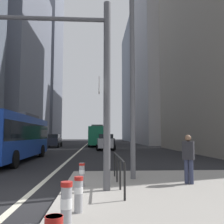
{
  "coord_description": "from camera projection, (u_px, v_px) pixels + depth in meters",
  "views": [
    {
      "loc": [
        2.09,
        -7.73,
        1.83
      ],
      "look_at": [
        3.76,
        20.52,
        4.47
      ],
      "focal_mm": 39.53,
      "sensor_mm": 36.0,
      "label": 1
    }
  ],
  "objects": [
    {
      "name": "city_bus_red_distant",
      "position": [
        103.0,
        135.0,
        57.81
      ],
      "size": [
        2.79,
        11.04,
        3.4
      ],
      "color": "red",
      "rests_on": "ground"
    },
    {
      "name": "median_island",
      "position": [
        222.0,
        199.0,
        6.72
      ],
      "size": [
        9.0,
        10.0,
        0.15
      ],
      "primitive_type": "cube",
      "color": "gray",
      "rests_on": "ground"
    },
    {
      "name": "bollard_right",
      "position": [
        79.0,
        192.0,
        5.39
      ],
      "size": [
        0.2,
        0.2,
        0.77
      ],
      "color": "#99999E",
      "rests_on": "median_island"
    },
    {
      "name": "bollard_left",
      "position": [
        66.0,
        207.0,
        4.02
      ],
      "size": [
        0.2,
        0.2,
        0.91
      ],
      "color": "#99999E",
      "rests_on": "median_island"
    },
    {
      "name": "ground_plane",
      "position": [
        78.0,
        152.0,
        27.26
      ],
      "size": [
        160.0,
        160.0,
        0.0
      ],
      "primitive_type": "plane",
      "color": "black"
    },
    {
      "name": "car_receding_near",
      "position": [
        105.0,
        142.0,
        30.15
      ],
      "size": [
        2.14,
        4.43,
        1.94
      ],
      "color": "silver",
      "rests_on": "ground"
    },
    {
      "name": "city_bus_blue_oncoming",
      "position": [
        14.0,
        135.0,
        17.14
      ],
      "size": [
        2.77,
        11.01,
        3.4
      ],
      "color": "#14389E",
      "rests_on": "ground"
    },
    {
      "name": "lane_centre_line",
      "position": [
        83.0,
        147.0,
        37.2
      ],
      "size": [
        0.2,
        80.0,
        0.01
      ],
      "primitive_type": "cube",
      "color": "beige",
      "rests_on": "ground"
    },
    {
      "name": "traffic_signal_gantry",
      "position": [
        38.0,
        62.0,
        7.74
      ],
      "size": [
        6.52,
        0.65,
        6.0
      ],
      "color": "#515156",
      "rests_on": "median_island"
    },
    {
      "name": "city_bus_red_receding",
      "position": [
        98.0,
        135.0,
        40.78
      ],
      "size": [
        2.86,
        10.94,
        3.4
      ],
      "color": "#198456",
      "rests_on": "ground"
    },
    {
      "name": "bollard_back",
      "position": [
        82.0,
        173.0,
        8.13
      ],
      "size": [
        0.2,
        0.2,
        0.75
      ],
      "color": "#99999E",
      "rests_on": "median_island"
    },
    {
      "name": "office_tower_right_far",
      "position": [
        145.0,
        84.0,
        77.42
      ],
      "size": [
        12.23,
        24.01,
        35.48
      ],
      "primitive_type": "cube",
      "color": "slate",
      "rests_on": "ground"
    },
    {
      "name": "street_lamp_post",
      "position": [
        132.0,
        49.0,
        9.95
      ],
      "size": [
        5.5,
        0.32,
        8.0
      ],
      "color": "#56565B",
      "rests_on": "median_island"
    },
    {
      "name": "pedestrian_railing",
      "position": [
        118.0,
        164.0,
        8.25
      ],
      "size": [
        0.06,
        3.8,
        0.98
      ],
      "color": "black",
      "rests_on": "median_island"
    },
    {
      "name": "office_tower_left_far",
      "position": [
        37.0,
        52.0,
        72.85
      ],
      "size": [
        13.21,
        16.66,
        52.37
      ],
      "primitive_type": "cube",
      "color": "slate",
      "rests_on": "ground"
    },
    {
      "name": "car_oncoming_mid",
      "position": [
        54.0,
        141.0,
        37.3
      ],
      "size": [
        2.05,
        4.34,
        1.94
      ],
      "color": "#232838",
      "rests_on": "ground"
    },
    {
      "name": "office_tower_right_mid",
      "position": [
        169.0,
        44.0,
        51.96
      ],
      "size": [
        12.93,
        18.65,
        41.91
      ],
      "primitive_type": "cube",
      "color": "#9E9EA3",
      "rests_on": "ground"
    },
    {
      "name": "office_tower_left_mid",
      "position": [
        6.0,
        58.0,
        48.32
      ],
      "size": [
        13.14,
        23.3,
        33.6
      ],
      "primitive_type": "cube",
      "color": "slate",
      "rests_on": "ground"
    },
    {
      "name": "pedestrian_waiting",
      "position": [
        188.0,
        156.0,
        8.57
      ],
      "size": [
        0.45,
        0.41,
        1.69
      ],
      "color": "#2D334C",
      "rests_on": "median_island"
    },
    {
      "name": "car_receding_far",
      "position": [
        107.0,
        142.0,
        31.36
      ],
      "size": [
        2.06,
        4.2,
        1.94
      ],
      "color": "black",
      "rests_on": "ground"
    }
  ]
}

